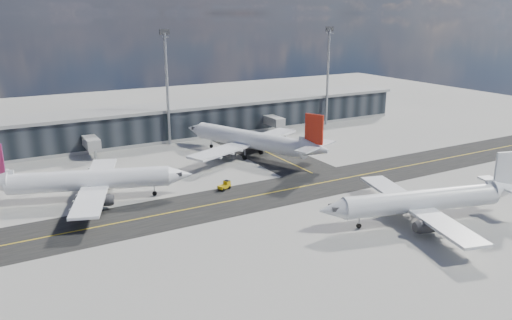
% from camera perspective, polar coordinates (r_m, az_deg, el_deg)
% --- Properties ---
extents(ground, '(300.00, 300.00, 0.00)m').
position_cam_1_polar(ground, '(89.11, 0.75, -4.99)').
color(ground, gray).
rests_on(ground, ground).
extents(taxiway_lanes, '(180.00, 63.00, 0.03)m').
position_cam_1_polar(taxiway_lanes, '(99.69, -0.38, -2.62)').
color(taxiway_lanes, black).
rests_on(taxiway_lanes, ground).
extents(terminal_concourse, '(152.00, 19.80, 8.80)m').
position_cam_1_polar(terminal_concourse, '(136.40, -10.86, 4.09)').
color(terminal_concourse, black).
rests_on(terminal_concourse, ground).
extents(floodlight_masts, '(102.50, 0.70, 28.90)m').
position_cam_1_polar(floodlight_masts, '(127.94, -10.14, 8.56)').
color(floodlight_masts, gray).
rests_on(floodlight_masts, ground).
extents(airliner_af, '(36.62, 31.61, 11.13)m').
position_cam_1_polar(airliner_af, '(94.67, -18.77, -2.23)').
color(airliner_af, white).
rests_on(airliner_af, ground).
extents(airliner_redtail, '(34.16, 39.53, 12.23)m').
position_cam_1_polar(airliner_redtail, '(116.81, -0.50, 2.30)').
color(airliner_redtail, white).
rests_on(airliner_redtail, ground).
extents(airliner_near, '(35.62, 30.64, 10.67)m').
position_cam_1_polar(airliner_near, '(85.01, 18.67, -4.43)').
color(airliner_near, silver).
rests_on(airliner_near, ground).
extents(baggage_tug, '(2.82, 2.06, 1.60)m').
position_cam_1_polar(baggage_tug, '(96.10, -3.55, -2.89)').
color(baggage_tug, gold).
rests_on(baggage_tug, ground).
extents(service_van, '(3.61, 6.15, 1.61)m').
position_cam_1_polar(service_van, '(126.46, 1.70, 1.88)').
color(service_van, white).
rests_on(service_van, ground).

